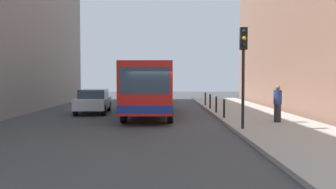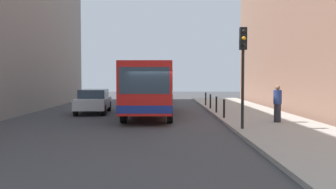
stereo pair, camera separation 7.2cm
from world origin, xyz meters
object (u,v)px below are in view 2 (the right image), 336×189
at_px(bollard_mid, 216,104).
at_px(bollard_far, 210,101).
at_px(traffic_light, 243,58).
at_px(car_behind_bus, 160,94).
at_px(bollard_farthest, 206,99).
at_px(car_beside_bus, 94,101).
at_px(pedestrian_near_signal, 278,104).
at_px(bus, 151,86).
at_px(bollard_near, 224,109).

height_order(bollard_mid, bollard_far, same).
bearing_deg(traffic_light, bollard_mid, 90.82).
height_order(car_behind_bus, bollard_farthest, car_behind_bus).
bearing_deg(car_beside_bus, bollard_far, -170.19).
height_order(car_behind_bus, pedestrian_near_signal, pedestrian_near_signal).
relative_size(bus, car_behind_bus, 2.50).
bearing_deg(bollard_mid, bollard_near, -90.00).
xyz_separation_m(car_beside_bus, traffic_light, (7.61, -8.17, 2.22)).
relative_size(traffic_light, bollard_farthest, 4.32).
xyz_separation_m(bollard_near, bollard_mid, (0.00, 2.88, 0.00)).
relative_size(bollard_near, bollard_mid, 1.00).
xyz_separation_m(car_beside_bus, bollard_farthest, (7.51, 4.56, -0.16)).
height_order(car_behind_bus, bollard_mid, car_behind_bus).
bearing_deg(bollard_near, car_beside_bus, 151.44).
relative_size(car_behind_bus, bollard_mid, 4.66).
xyz_separation_m(bollard_near, pedestrian_near_signal, (2.18, -1.90, 0.39)).
bearing_deg(bollard_farthest, bollard_near, -90.00).
bearing_deg(bollard_near, bollard_farthest, 90.00).
xyz_separation_m(bus, bollard_farthest, (3.86, 5.61, -1.10)).
relative_size(car_behind_bus, pedestrian_near_signal, 2.56).
relative_size(bollard_farthest, pedestrian_near_signal, 0.55).
distance_m(car_beside_bus, bollard_mid, 7.60).
distance_m(bus, pedestrian_near_signal, 7.83).
bearing_deg(traffic_light, bus, 119.08).
bearing_deg(bus, bollard_near, 143.00).
bearing_deg(bollard_mid, car_beside_bus, 170.89).
bearing_deg(bollard_near, bus, 141.82).
xyz_separation_m(car_behind_bus, bollard_near, (3.49, -13.55, -0.16)).
bearing_deg(car_behind_bus, bollard_far, 115.01).
relative_size(car_beside_bus, bollard_far, 4.72).
distance_m(traffic_light, bollard_farthest, 12.95).
bearing_deg(pedestrian_near_signal, bollard_far, -11.86).
distance_m(bollard_near, pedestrian_near_signal, 2.92).
bearing_deg(bollard_far, bollard_mid, -90.00).
xyz_separation_m(car_behind_bus, bollard_far, (3.49, -7.78, -0.16)).
height_order(car_beside_bus, traffic_light, traffic_light).
distance_m(bollard_mid, bollard_farthest, 5.76).
bearing_deg(traffic_light, bollard_farthest, 90.45).
bearing_deg(bollard_near, bollard_far, 90.00).
distance_m(car_behind_bus, traffic_light, 18.13).
distance_m(bus, car_behind_bus, 10.56).
bearing_deg(car_beside_bus, bollard_mid, 168.10).
xyz_separation_m(bollard_far, pedestrian_near_signal, (2.18, -7.67, 0.39)).
height_order(bollard_mid, bollard_farthest, same).
distance_m(car_behind_bus, pedestrian_near_signal, 16.46).
distance_m(bollard_near, bollard_far, 5.76).
bearing_deg(bollard_mid, pedestrian_near_signal, -65.48).
height_order(bus, bollard_farthest, bus).
distance_m(bollard_farthest, pedestrian_near_signal, 10.78).
bearing_deg(car_beside_bus, car_behind_bus, -115.79).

